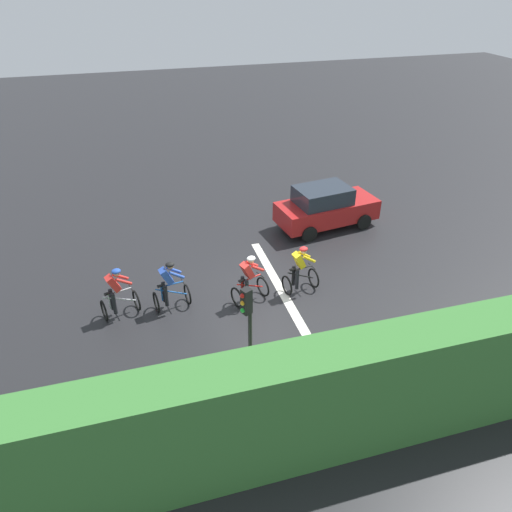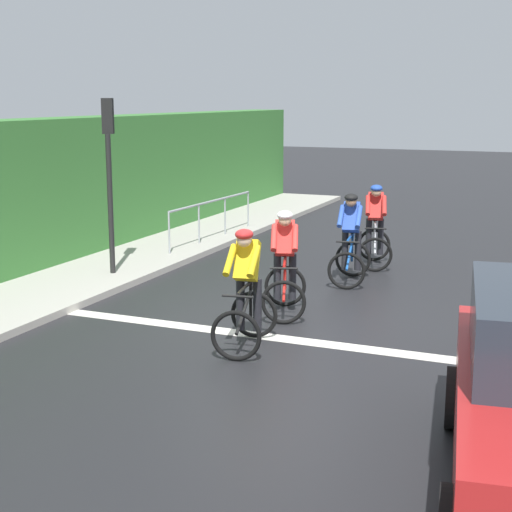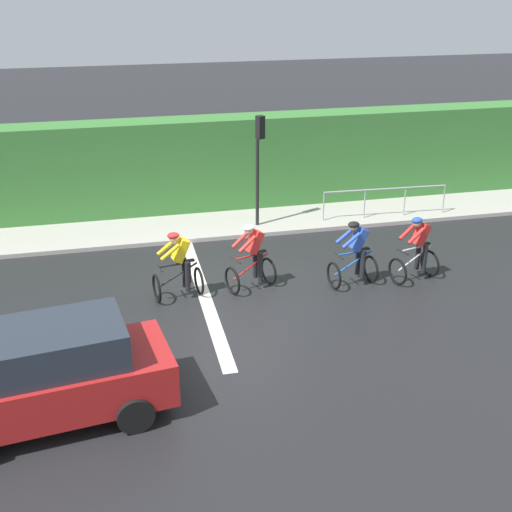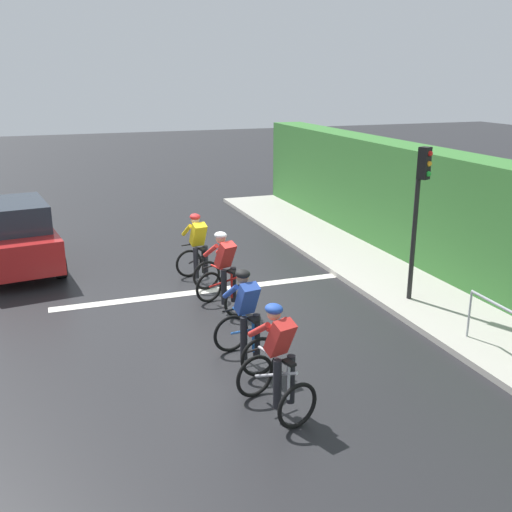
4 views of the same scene
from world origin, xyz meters
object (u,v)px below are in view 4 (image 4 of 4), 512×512
(cyclist_lead, at_px, (277,363))
(cyclist_second, at_px, (245,321))
(cyclist_fourth, at_px, (198,251))
(cyclist_mid, at_px, (224,273))
(car_red, at_px, (15,235))
(traffic_light_near_crossing, at_px, (419,202))

(cyclist_lead, xyz_separation_m, cyclist_second, (-0.06, -1.58, 0.00))
(cyclist_fourth, bearing_deg, cyclist_mid, 93.39)
(cyclist_mid, relative_size, car_red, 0.39)
(car_red, bearing_deg, cyclist_second, 118.81)
(cyclist_fourth, relative_size, car_red, 0.39)
(cyclist_second, relative_size, cyclist_fourth, 1.00)
(cyclist_second, bearing_deg, cyclist_mid, -98.42)
(cyclist_mid, xyz_separation_m, car_red, (4.12, -4.37, 0.08))
(cyclist_second, height_order, car_red, car_red)
(cyclist_fourth, xyz_separation_m, traffic_light_near_crossing, (-3.95, 2.82, 1.43))
(cyclist_mid, bearing_deg, cyclist_lead, 84.01)
(cyclist_lead, distance_m, car_red, 9.18)
(cyclist_lead, xyz_separation_m, car_red, (3.70, -8.41, 0.08))
(cyclist_mid, relative_size, traffic_light_near_crossing, 0.50)
(cyclist_lead, distance_m, cyclist_mid, 4.06)
(cyclist_fourth, height_order, traffic_light_near_crossing, traffic_light_near_crossing)
(cyclist_lead, height_order, cyclist_second, same)
(cyclist_lead, height_order, cyclist_mid, same)
(car_red, bearing_deg, cyclist_mid, 133.32)
(cyclist_second, distance_m, cyclist_fourth, 4.23)
(cyclist_fourth, height_order, car_red, car_red)
(cyclist_second, bearing_deg, cyclist_lead, 87.83)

